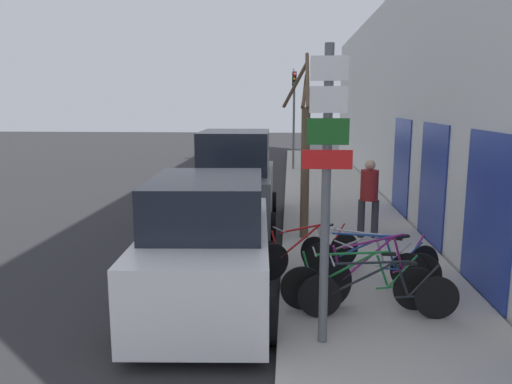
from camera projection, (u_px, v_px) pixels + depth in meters
name	position (u px, v px, depth m)	size (l,w,h in m)	color
ground_plane	(246.00, 222.00, 13.36)	(80.00, 80.00, 0.00)	#28282B
sidewalk_curb	(335.00, 201.00, 15.92)	(3.20, 32.00, 0.15)	#ADA89E
building_facade	(396.00, 101.00, 15.16)	(0.23, 32.00, 6.50)	silver
signpost	(326.00, 185.00, 6.04)	(0.60, 0.13, 3.71)	#595B60
bicycle_0	(378.00, 293.00, 7.03)	(2.27, 0.44, 0.86)	black
bicycle_1	(359.00, 285.00, 7.32)	(2.32, 0.44, 0.91)	black
bicycle_2	(380.00, 272.00, 7.81)	(2.18, 1.35, 0.98)	black
bicycle_3	(370.00, 264.00, 8.27)	(2.17, 0.78, 0.91)	black
bicycle_4	(360.00, 259.00, 8.51)	(2.01, 1.27, 0.89)	black
bicycle_5	(309.00, 253.00, 8.89)	(1.88, 1.17, 0.89)	black
parked_car_0	(208.00, 247.00, 7.81)	(2.25, 4.47, 2.06)	silver
parked_car_1	(236.00, 183.00, 12.92)	(2.17, 4.40, 2.46)	#51565B
pedestrian_near	(369.00, 193.00, 11.17)	(0.47, 0.39, 1.77)	#333338
street_tree	(305.00, 157.00, 11.01)	(0.64, 1.77, 4.07)	brown
traffic_light	(294.00, 105.00, 22.46)	(0.20, 0.30, 4.50)	#595B60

